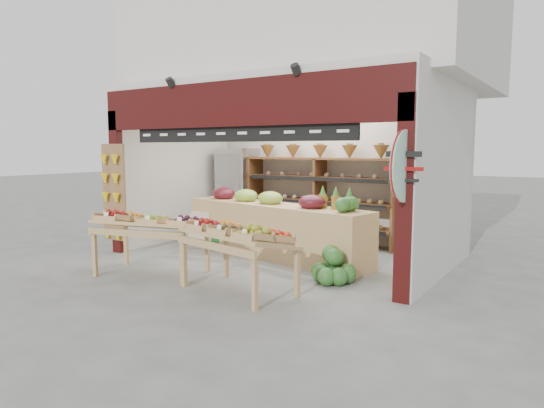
{
  "coord_description": "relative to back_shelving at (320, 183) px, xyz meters",
  "views": [
    {
      "loc": [
        4.68,
        -7.02,
        1.97
      ],
      "look_at": [
        0.18,
        -0.2,
        1.03
      ],
      "focal_mm": 32.0,
      "sensor_mm": 36.0,
      "label": 1
    }
  ],
  "objects": [
    {
      "name": "ground",
      "position": [
        0.03,
        -1.93,
        -1.24
      ],
      "size": [
        60.0,
        60.0,
        0.0
      ],
      "primitive_type": "plane",
      "color": "slate",
      "rests_on": "ground"
    },
    {
      "name": "shop_structure",
      "position": [
        0.03,
        -0.31,
        2.68
      ],
      "size": [
        6.36,
        5.12,
        5.4
      ],
      "color": "beige",
      "rests_on": "ground"
    },
    {
      "name": "banana_board",
      "position": [
        -2.7,
        -3.1,
        -0.12
      ],
      "size": [
        0.6,
        0.15,
        1.8
      ],
      "color": "olive",
      "rests_on": "ground"
    },
    {
      "name": "gift_sign",
      "position": [
        2.78,
        -3.07,
        0.51
      ],
      "size": [
        0.04,
        0.93,
        0.92
      ],
      "color": "silver",
      "rests_on": "ground"
    },
    {
      "name": "back_shelving",
      "position": [
        0.0,
        0.0,
        0.0
      ],
      "size": [
        3.34,
        0.55,
        2.03
      ],
      "color": "brown",
      "rests_on": "ground"
    },
    {
      "name": "refrigerator",
      "position": [
        -2.05,
        -0.11,
        -0.26
      ],
      "size": [
        0.82,
        0.82,
        1.97
      ],
      "primitive_type": "cube",
      "rotation": [
        0.0,
        0.0,
        0.07
      ],
      "color": "#B3B5BA",
      "rests_on": "ground"
    },
    {
      "name": "cardboard_stack",
      "position": [
        -1.5,
        -1.64,
        -0.98
      ],
      "size": [
        1.07,
        0.84,
        0.71
      ],
      "color": "silver",
      "rests_on": "ground"
    },
    {
      "name": "mid_counter",
      "position": [
        -0.05,
        -1.68,
        -0.71
      ],
      "size": [
        3.93,
        1.41,
        1.19
      ],
      "color": "tan",
      "rests_on": "ground"
    },
    {
      "name": "display_table_left",
      "position": [
        -1.08,
        -3.74,
        -0.45
      ],
      "size": [
        1.82,
        1.3,
        1.04
      ],
      "color": "tan",
      "rests_on": "ground"
    },
    {
      "name": "display_table_right",
      "position": [
        0.75,
        -3.77,
        -0.45
      ],
      "size": [
        1.72,
        1.17,
        1.01
      ],
      "color": "tan",
      "rests_on": "ground"
    },
    {
      "name": "watermelon_pile",
      "position": [
        1.61,
        -2.61,
        -1.05
      ],
      "size": [
        0.7,
        0.67,
        0.51
      ],
      "color": "#194818",
      "rests_on": "ground"
    }
  ]
}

